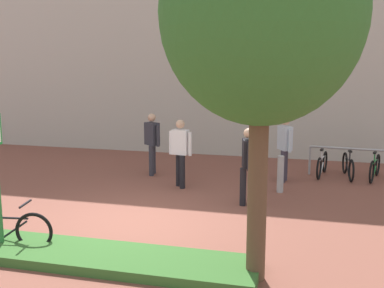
# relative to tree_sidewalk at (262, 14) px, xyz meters

# --- Properties ---
(ground_plane) EXTENTS (60.00, 60.00, 0.00)m
(ground_plane) POSITION_rel_tree_sidewalk_xyz_m (-2.68, 1.86, -3.80)
(ground_plane) COLOR brown
(building_facade) EXTENTS (28.00, 1.20, 10.00)m
(building_facade) POSITION_rel_tree_sidewalk_xyz_m (-2.68, 9.35, 1.20)
(building_facade) COLOR #B2ADA3
(building_facade) RESTS_ON ground
(planter_strip) EXTENTS (7.00, 1.10, 0.16)m
(planter_strip) POSITION_rel_tree_sidewalk_xyz_m (-3.43, -0.05, -3.72)
(planter_strip) COLOR #336028
(planter_strip) RESTS_ON ground
(tree_sidewalk) EXTENTS (2.79, 2.79, 5.36)m
(tree_sidewalk) POSITION_rel_tree_sidewalk_xyz_m (0.00, 0.00, 0.00)
(tree_sidewalk) COLOR brown
(tree_sidewalk) RESTS_ON ground
(bike_at_sign) EXTENTS (1.67, 0.42, 0.86)m
(bike_at_sign) POSITION_rel_tree_sidewalk_xyz_m (-4.27, 0.07, -3.46)
(bike_at_sign) COLOR black
(bike_at_sign) RESTS_ON ground
(bike_rack_cluster) EXTENTS (2.10, 1.59, 0.83)m
(bike_rack_cluster) POSITION_rel_tree_sidewalk_xyz_m (1.74, 6.65, -3.46)
(bike_rack_cluster) COLOR #99999E
(bike_rack_cluster) RESTS_ON ground
(bollard_steel) EXTENTS (0.16, 0.16, 0.90)m
(bollard_steel) POSITION_rel_tree_sidewalk_xyz_m (0.04, 4.74, -3.35)
(bollard_steel) COLOR #ADADB2
(bollard_steel) RESTS_ON ground
(person_shirt_blue) EXTENTS (0.42, 0.53, 1.72)m
(person_shirt_blue) POSITION_rel_tree_sidewalk_xyz_m (0.06, 5.82, -2.82)
(person_shirt_blue) COLOR #383342
(person_shirt_blue) RESTS_ON ground
(person_suited_navy) EXTENTS (0.33, 0.60, 1.72)m
(person_suited_navy) POSITION_rel_tree_sidewalk_xyz_m (-0.60, 3.58, -2.82)
(person_suited_navy) COLOR black
(person_suited_navy) RESTS_ON ground
(person_suited_dark) EXTENTS (0.53, 0.42, 1.72)m
(person_suited_dark) POSITION_rel_tree_sidewalk_xyz_m (-3.55, 5.66, -2.82)
(person_suited_dark) COLOR #2D2D38
(person_suited_dark) RESTS_ON ground
(person_casual_tan) EXTENTS (0.60, 0.34, 1.72)m
(person_casual_tan) POSITION_rel_tree_sidewalk_xyz_m (-2.43, 4.58, -2.82)
(person_casual_tan) COLOR black
(person_casual_tan) RESTS_ON ground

